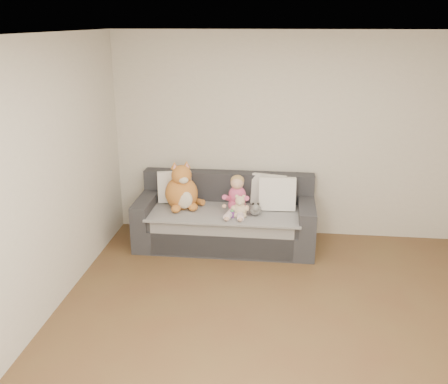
# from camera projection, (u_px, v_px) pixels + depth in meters

# --- Properties ---
(room_shell) EXTENTS (5.00, 5.00, 5.00)m
(room_shell) POSITION_uv_depth(u_px,v_px,m) (291.00, 190.00, 4.35)
(room_shell) COLOR brown
(room_shell) RESTS_ON ground
(sofa) EXTENTS (2.20, 0.94, 0.85)m
(sofa) POSITION_uv_depth(u_px,v_px,m) (226.00, 220.00, 6.30)
(sofa) COLOR #2D2D32
(sofa) RESTS_ON ground
(cushion_left) EXTENTS (0.47, 0.29, 0.41)m
(cushion_left) POSITION_uv_depth(u_px,v_px,m) (175.00, 187.00, 6.42)
(cushion_left) COLOR white
(cushion_left) RESTS_ON sofa
(cushion_right_back) EXTENTS (0.46, 0.28, 0.40)m
(cushion_right_back) POSITION_uv_depth(u_px,v_px,m) (269.00, 190.00, 6.31)
(cushion_right_back) COLOR white
(cushion_right_back) RESTS_ON sofa
(cushion_right_front) EXTENTS (0.45, 0.22, 0.42)m
(cushion_right_front) POSITION_uv_depth(u_px,v_px,m) (277.00, 194.00, 6.14)
(cushion_right_front) COLOR white
(cushion_right_front) RESTS_ON sofa
(toddler) EXTENTS (0.33, 0.47, 0.47)m
(toddler) POSITION_uv_depth(u_px,v_px,m) (237.00, 197.00, 6.04)
(toddler) COLOR #DB4D7B
(toddler) RESTS_ON sofa
(plush_cat) EXTENTS (0.49, 0.50, 0.62)m
(plush_cat) POSITION_uv_depth(u_px,v_px,m) (182.00, 191.00, 6.18)
(plush_cat) COLOR #C4632B
(plush_cat) RESTS_ON sofa
(teddy_bear) EXTENTS (0.22, 0.16, 0.28)m
(teddy_bear) POSITION_uv_depth(u_px,v_px,m) (240.00, 208.00, 5.95)
(teddy_bear) COLOR #CDB08E
(teddy_bear) RESTS_ON sofa
(plush_cow) EXTENTS (0.15, 0.23, 0.18)m
(plush_cow) POSITION_uv_depth(u_px,v_px,m) (255.00, 209.00, 5.99)
(plush_cow) COLOR white
(plush_cow) RESTS_ON sofa
(sippy_cup) EXTENTS (0.09, 0.07, 0.10)m
(sippy_cup) POSITION_uv_depth(u_px,v_px,m) (232.00, 213.00, 5.93)
(sippy_cup) COLOR #6C3289
(sippy_cup) RESTS_ON sofa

